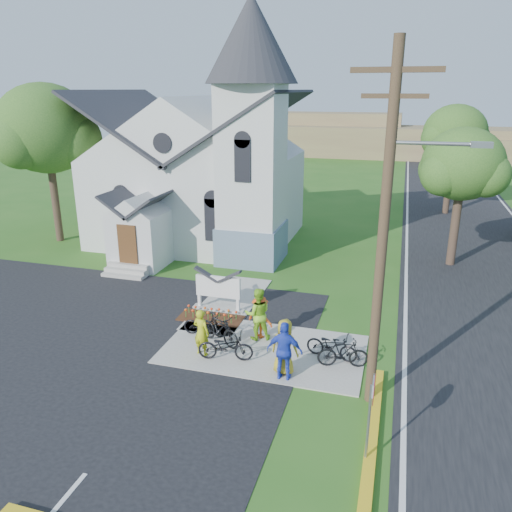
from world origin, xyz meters
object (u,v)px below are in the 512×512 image
(cyclist_1, at_px, (258,314))
(bike_1, at_px, (219,329))
(cyclist_0, at_px, (201,332))
(bike_2, at_px, (226,346))
(church_sign, at_px, (218,287))
(cyclist_3, at_px, (260,317))
(bike_4, at_px, (332,345))
(cyclist_4, at_px, (284,347))
(bike_3, at_px, (343,353))
(cyclist_2, at_px, (285,351))
(stop_sign, at_px, (372,401))
(utility_pole, at_px, (386,224))
(bike_0, at_px, (205,324))

(cyclist_1, relative_size, bike_1, 1.03)
(cyclist_0, bearing_deg, cyclist_1, -118.43)
(bike_2, bearing_deg, church_sign, 13.18)
(cyclist_3, height_order, bike_4, cyclist_3)
(cyclist_3, relative_size, bike_4, 0.90)
(cyclist_4, bearing_deg, bike_2, 1.64)
(bike_1, xyz_separation_m, bike_2, (0.61, -1.00, -0.08))
(cyclist_1, height_order, bike_2, cyclist_1)
(bike_2, bearing_deg, bike_1, 20.70)
(bike_3, distance_m, bike_4, 0.63)
(bike_1, distance_m, cyclist_2, 3.21)
(cyclist_4, bearing_deg, bike_3, -145.43)
(cyclist_1, height_order, cyclist_4, cyclist_1)
(stop_sign, distance_m, cyclist_2, 4.21)
(bike_1, relative_size, cyclist_3, 1.18)
(cyclist_3, bearing_deg, utility_pole, 167.37)
(cyclist_0, bearing_deg, bike_4, -152.60)
(cyclist_2, xyz_separation_m, bike_4, (1.26, 1.68, -0.50))
(bike_0, height_order, bike_2, bike_2)
(stop_sign, bearing_deg, bike_1, 140.38)
(utility_pole, distance_m, bike_1, 7.54)
(utility_pole, height_order, stop_sign, utility_pole)
(cyclist_2, bearing_deg, utility_pole, 171.24)
(cyclist_4, distance_m, bike_4, 1.95)
(church_sign, height_order, cyclist_3, church_sign)
(cyclist_3, bearing_deg, cyclist_0, 69.43)
(cyclist_0, relative_size, bike_1, 0.88)
(cyclist_0, height_order, cyclist_2, cyclist_2)
(church_sign, height_order, bike_4, church_sign)
(stop_sign, bearing_deg, cyclist_0, 147.59)
(stop_sign, height_order, cyclist_2, stop_sign)
(utility_pole, bearing_deg, cyclist_4, 166.35)
(stop_sign, relative_size, cyclist_4, 1.34)
(cyclist_0, height_order, bike_0, cyclist_0)
(cyclist_0, relative_size, cyclist_1, 0.85)
(bike_3, relative_size, cyclist_4, 0.90)
(utility_pole, xyz_separation_m, bike_0, (-6.21, 2.36, -4.91))
(utility_pole, relative_size, stop_sign, 4.03)
(cyclist_3, xyz_separation_m, bike_4, (2.76, -0.79, -0.34))
(utility_pole, bearing_deg, bike_4, 126.16)
(bike_4, bearing_deg, bike_1, 102.49)
(bike_2, distance_m, bike_3, 3.90)
(stop_sign, distance_m, cyclist_1, 6.96)
(stop_sign, xyz_separation_m, bike_3, (-1.13, 4.27, -1.23))
(cyclist_1, distance_m, cyclist_2, 2.80)
(bike_2, relative_size, bike_4, 1.05)
(cyclist_1, distance_m, bike_2, 1.93)
(bike_4, bearing_deg, bike_3, -126.19)
(church_sign, bearing_deg, cyclist_3, -39.00)
(bike_2, bearing_deg, cyclist_2, -115.42)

